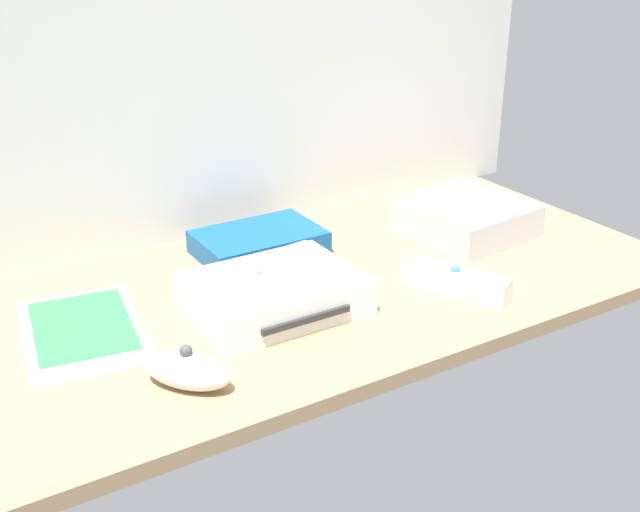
{
  "coord_description": "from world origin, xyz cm",
  "views": [
    {
      "loc": [
        -50.82,
        -82.38,
        46.79
      ],
      "look_at": [
        0.0,
        0.0,
        4.0
      ],
      "focal_mm": 44.16,
      "sensor_mm": 36.0,
      "label": 1
    }
  ],
  "objects_px": {
    "game_console": "(274,294)",
    "mini_computer": "(466,217)",
    "remote_classic_pad": "(280,271)",
    "game_case": "(83,331)",
    "remote_nunchuk": "(187,370)",
    "network_router": "(259,242)",
    "remote_wand": "(455,281)"
  },
  "relations": [
    {
      "from": "game_console",
      "to": "mini_computer",
      "type": "relative_size",
      "value": 1.13
    },
    {
      "from": "game_case",
      "to": "network_router",
      "type": "xyz_separation_m",
      "value": [
        0.29,
        0.11,
        0.01
      ]
    },
    {
      "from": "mini_computer",
      "to": "remote_wand",
      "type": "distance_m",
      "value": 0.21
    },
    {
      "from": "mini_computer",
      "to": "game_case",
      "type": "bearing_deg",
      "value": -179.03
    },
    {
      "from": "remote_nunchuk",
      "to": "game_console",
      "type": "bearing_deg",
      "value": -5.44
    },
    {
      "from": "network_router",
      "to": "remote_wand",
      "type": "bearing_deg",
      "value": -57.06
    },
    {
      "from": "game_console",
      "to": "remote_classic_pad",
      "type": "bearing_deg",
      "value": -40.7
    },
    {
      "from": "game_console",
      "to": "remote_nunchuk",
      "type": "distance_m",
      "value": 0.2
    },
    {
      "from": "network_router",
      "to": "remote_classic_pad",
      "type": "xyz_separation_m",
      "value": [
        -0.06,
        -0.17,
        0.04
      ]
    },
    {
      "from": "remote_nunchuk",
      "to": "game_case",
      "type": "bearing_deg",
      "value": 72.01
    },
    {
      "from": "mini_computer",
      "to": "network_router",
      "type": "bearing_deg",
      "value": 162.21
    },
    {
      "from": "game_case",
      "to": "network_router",
      "type": "distance_m",
      "value": 0.31
    },
    {
      "from": "mini_computer",
      "to": "remote_nunchuk",
      "type": "distance_m",
      "value": 0.57
    },
    {
      "from": "remote_wand",
      "to": "remote_nunchuk",
      "type": "xyz_separation_m",
      "value": [
        -0.39,
        -0.03,
        0.01
      ]
    },
    {
      "from": "remote_nunchuk",
      "to": "mini_computer",
      "type": "bearing_deg",
      "value": -20.99
    },
    {
      "from": "mini_computer",
      "to": "remote_nunchuk",
      "type": "height_order",
      "value": "mini_computer"
    },
    {
      "from": "game_case",
      "to": "network_router",
      "type": "relative_size",
      "value": 1.15
    },
    {
      "from": "game_case",
      "to": "game_console",
      "type": "bearing_deg",
      "value": -5.79
    },
    {
      "from": "game_console",
      "to": "remote_classic_pad",
      "type": "xyz_separation_m",
      "value": [
        0.01,
        -0.01,
        0.03
      ]
    },
    {
      "from": "game_case",
      "to": "remote_nunchuk",
      "type": "distance_m",
      "value": 0.18
    },
    {
      "from": "game_console",
      "to": "network_router",
      "type": "xyz_separation_m",
      "value": [
        0.07,
        0.17,
        -0.0
      ]
    },
    {
      "from": "mini_computer",
      "to": "game_console",
      "type": "bearing_deg",
      "value": -169.77
    },
    {
      "from": "remote_nunchuk",
      "to": "remote_classic_pad",
      "type": "xyz_separation_m",
      "value": [
        0.17,
        0.1,
        0.03
      ]
    },
    {
      "from": "remote_wand",
      "to": "remote_classic_pad",
      "type": "distance_m",
      "value": 0.24
    },
    {
      "from": "game_console",
      "to": "remote_nunchuk",
      "type": "xyz_separation_m",
      "value": [
        -0.16,
        -0.11,
        -0.0
      ]
    },
    {
      "from": "game_console",
      "to": "network_router",
      "type": "distance_m",
      "value": 0.18
    },
    {
      "from": "network_router",
      "to": "remote_classic_pad",
      "type": "height_order",
      "value": "remote_classic_pad"
    },
    {
      "from": "network_router",
      "to": "mini_computer",
      "type": "bearing_deg",
      "value": -18.04
    },
    {
      "from": "game_case",
      "to": "remote_wand",
      "type": "xyz_separation_m",
      "value": [
        0.46,
        -0.14,
        0.01
      ]
    },
    {
      "from": "mini_computer",
      "to": "remote_classic_pad",
      "type": "xyz_separation_m",
      "value": [
        -0.37,
        -0.07,
        0.03
      ]
    },
    {
      "from": "mini_computer",
      "to": "remote_nunchuk",
      "type": "bearing_deg",
      "value": -161.94
    },
    {
      "from": "network_router",
      "to": "remote_nunchuk",
      "type": "xyz_separation_m",
      "value": [
        -0.23,
        -0.28,
        0.0
      ]
    }
  ]
}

